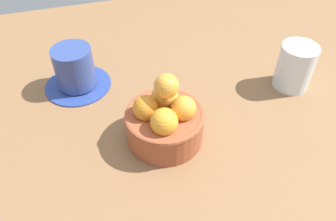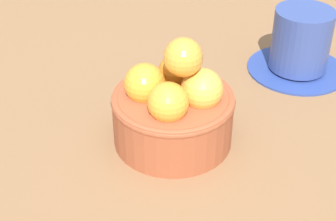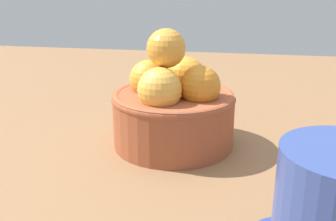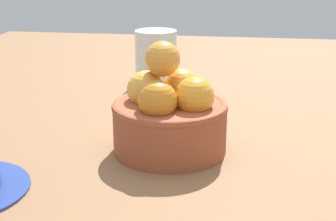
% 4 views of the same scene
% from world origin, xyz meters
% --- Properties ---
extents(ground_plane, '(1.54, 1.12, 0.03)m').
position_xyz_m(ground_plane, '(0.00, 0.00, -0.02)').
color(ground_plane, brown).
extents(terracotta_bowl, '(0.13, 0.13, 0.13)m').
position_xyz_m(terracotta_bowl, '(-0.00, -0.00, 0.04)').
color(terracotta_bowl, '#9E4C2D').
rests_on(terracotta_bowl, ground_plane).
extents(coffee_cup, '(0.13, 0.13, 0.09)m').
position_xyz_m(coffee_cup, '(0.13, -0.19, 0.04)').
color(coffee_cup, navy).
rests_on(coffee_cup, ground_plane).
extents(water_glass, '(0.07, 0.07, 0.09)m').
position_xyz_m(water_glass, '(-0.29, -0.07, 0.05)').
color(water_glass, silver).
rests_on(water_glass, ground_plane).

